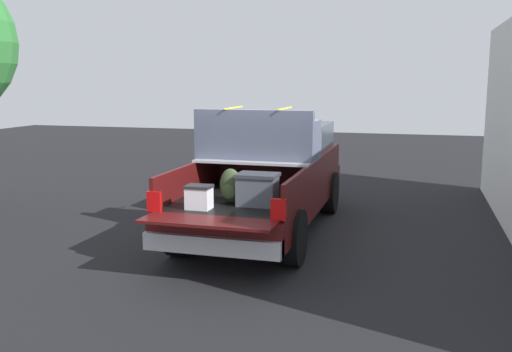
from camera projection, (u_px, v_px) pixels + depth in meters
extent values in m
plane|color=black|center=(265.00, 231.00, 10.18)|extent=(40.00, 40.00, 0.00)
cube|color=#470F0F|center=(265.00, 197.00, 10.08)|extent=(5.50, 1.92, 0.45)
cube|color=black|center=(246.00, 196.00, 8.90)|extent=(2.80, 1.80, 0.04)
cube|color=#470F0F|center=(190.00, 179.00, 9.11)|extent=(2.80, 0.06, 0.50)
cube|color=#470F0F|center=(304.00, 185.00, 8.61)|extent=(2.80, 0.06, 0.50)
cube|color=#470F0F|center=(268.00, 169.00, 10.16)|extent=(0.06, 1.80, 0.50)
cube|color=#470F0F|center=(208.00, 222.00, 7.31)|extent=(0.55, 1.80, 0.04)
cube|color=#B2B2B7|center=(259.00, 159.00, 9.55)|extent=(1.25, 1.92, 0.04)
cube|color=#470F0F|center=(283.00, 160.00, 11.28)|extent=(2.30, 1.92, 0.50)
cube|color=#2D3842|center=(282.00, 136.00, 11.10)|extent=(1.94, 1.76, 0.49)
cube|color=#470F0F|center=(297.00, 155.00, 12.57)|extent=(0.40, 1.82, 0.38)
cube|color=#B2B2B7|center=(212.00, 244.00, 7.52)|extent=(0.24, 1.92, 0.24)
cube|color=red|center=(154.00, 202.00, 7.76)|extent=(0.06, 0.20, 0.28)
cube|color=red|center=(279.00, 209.00, 7.29)|extent=(0.06, 0.20, 0.28)
cylinder|color=black|center=(247.00, 188.00, 12.01)|extent=(0.84, 0.30, 0.84)
cylinder|color=black|center=(329.00, 192.00, 11.53)|extent=(0.84, 0.30, 0.84)
cylinder|color=black|center=(181.00, 229.00, 8.69)|extent=(0.84, 0.30, 0.84)
cylinder|color=black|center=(292.00, 237.00, 8.21)|extent=(0.84, 0.30, 0.84)
cube|color=#474C56|center=(258.00, 191.00, 8.15)|extent=(0.40, 0.55, 0.42)
cube|color=#31353C|center=(258.00, 175.00, 8.11)|extent=(0.44, 0.59, 0.05)
ellipsoid|color=#384728|center=(231.00, 186.00, 8.32)|extent=(0.20, 0.33, 0.51)
ellipsoid|color=#384728|center=(228.00, 192.00, 8.23)|extent=(0.09, 0.23, 0.22)
cube|color=white|center=(199.00, 198.00, 7.92)|extent=(0.26, 0.34, 0.30)
cube|color=#262628|center=(199.00, 187.00, 7.89)|extent=(0.28, 0.36, 0.04)
cube|color=#4C5166|center=(259.00, 145.00, 9.51)|extent=(0.86, 1.98, 0.42)
cube|color=#4C5166|center=(253.00, 122.00, 9.11)|extent=(0.16, 1.98, 0.40)
cube|color=#4C5166|center=(210.00, 125.00, 9.75)|extent=(0.62, 0.20, 0.22)
cube|color=#4C5166|center=(312.00, 127.00, 9.26)|extent=(0.62, 0.20, 0.22)
cube|color=yellow|center=(233.00, 108.00, 9.53)|extent=(0.96, 0.03, 0.02)
cube|color=yellow|center=(285.00, 108.00, 9.29)|extent=(0.96, 0.03, 0.02)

